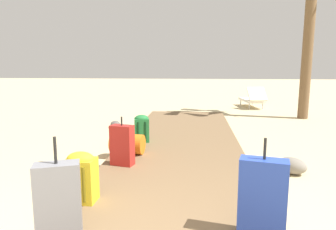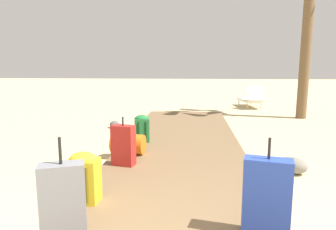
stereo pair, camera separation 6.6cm
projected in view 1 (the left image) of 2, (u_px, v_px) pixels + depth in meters
name	position (u px, v px, depth m)	size (l,w,h in m)	color
ground_plane	(178.00, 160.00, 4.97)	(60.00, 60.00, 0.00)	#CCB789
boardwalk	(180.00, 145.00, 5.75)	(2.20, 7.96, 0.08)	brown
backpack_yellow	(81.00, 176.00, 3.25)	(0.32, 0.26, 0.55)	gold
backpack_green	(142.00, 128.00, 5.83)	(0.32, 0.31, 0.52)	#237538
suitcase_blue	(262.00, 198.00, 2.59)	(0.42, 0.26, 0.86)	#2847B7
suitcase_red	(122.00, 145.00, 4.46)	(0.36, 0.25, 0.72)	red
duffel_bag_orange	(127.00, 144.00, 5.06)	(0.57, 0.39, 0.44)	orange
suitcase_grey	(59.00, 205.00, 2.44)	(0.39, 0.28, 0.90)	slate
lounge_chair	(253.00, 99.00, 11.11)	(0.79, 1.62, 0.77)	white
rock_left_near	(64.00, 169.00, 4.22)	(0.41, 0.47, 0.23)	slate
rock_right_far	(292.00, 166.00, 4.35)	(0.41, 0.29, 0.23)	gray
rock_left_mid	(115.00, 124.00, 7.55)	(0.23, 0.26, 0.17)	#5B5651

